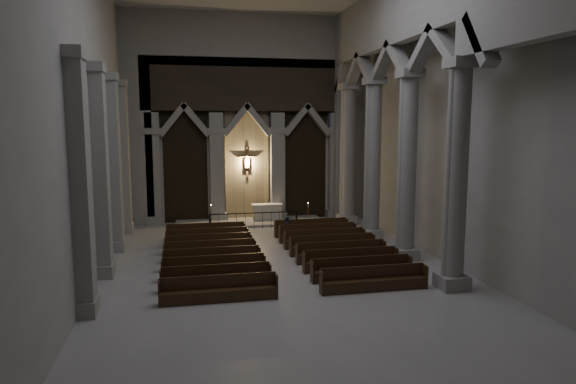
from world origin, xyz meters
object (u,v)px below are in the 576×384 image
object	(u,v)px
candle_stand_left	(211,223)
worshipper	(288,228)
pews	(275,255)
altar_rail	(254,218)
candle_stand_right	(308,220)
altar	(267,211)

from	to	relation	value
candle_stand_left	worshipper	world-z (taller)	candle_stand_left
worshipper	pews	bearing A→B (deg)	-108.15
altar_rail	candle_stand_left	size ratio (longest dim) A/B	3.49
candle_stand_right	pews	distance (m)	7.28
altar_rail	candle_stand_right	bearing A→B (deg)	-0.49
altar_rail	candle_stand_left	xyz separation A→B (m)	(-2.31, 0.40, -0.26)
altar_rail	candle_stand_left	world-z (taller)	candle_stand_left
candle_stand_left	pews	distance (m)	7.40
candle_stand_right	pews	bearing A→B (deg)	-114.86
worshipper	candle_stand_left	bearing A→B (deg)	140.07
altar	candle_stand_right	world-z (taller)	candle_stand_right
altar	candle_stand_right	xyz separation A→B (m)	(1.99, -2.00, -0.23)
altar	pews	size ratio (longest dim) A/B	0.19
altar	candle_stand_right	distance (m)	2.84
altar	pews	world-z (taller)	altar
altar	worshipper	distance (m)	4.69
worshipper	altar	bearing A→B (deg)	93.80
altar	pews	bearing A→B (deg)	-97.06
candle_stand_left	candle_stand_right	distance (m)	5.38
candle_stand_left	altar_rail	bearing A→B (deg)	-9.77
worshipper	candle_stand_right	bearing A→B (deg)	57.75
candle_stand_right	pews	size ratio (longest dim) A/B	0.15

